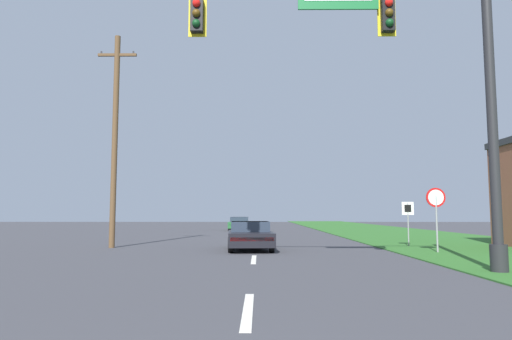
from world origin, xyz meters
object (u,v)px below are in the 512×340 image
far_car (239,224)px  utility_pole_near (115,136)px  signal_mast (410,75)px  car_ahead (250,235)px  route_sign_post (408,214)px  stop_sign (436,205)px

far_car → utility_pole_near: bearing=-102.8°
signal_mast → car_ahead: 9.96m
signal_mast → far_car: bearing=101.1°
car_ahead → far_car: bearing=93.6°
car_ahead → route_sign_post: bearing=12.8°
far_car → stop_sign: stop_sign is taller
utility_pole_near → stop_sign: bearing=-11.2°
signal_mast → utility_pole_near: 13.75m
signal_mast → stop_sign: (2.87, 5.96, -3.40)m
far_car → utility_pole_near: (-4.82, -21.19, 4.46)m
car_ahead → utility_pole_near: bearing=170.5°
signal_mast → utility_pole_near: (-10.70, 8.64, -0.20)m
signal_mast → car_ahead: (-4.47, 7.59, -4.66)m
signal_mast → car_ahead: size_ratio=2.14×
far_car → route_sign_post: (8.70, -20.58, 0.92)m
utility_pole_near → far_car: bearing=77.2°
signal_mast → car_ahead: signal_mast is taller
stop_sign → car_ahead: bearing=167.5°
stop_sign → route_sign_post: 3.31m
route_sign_post → stop_sign: bearing=-89.2°
car_ahead → far_car: 22.28m
route_sign_post → far_car: bearing=112.9°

